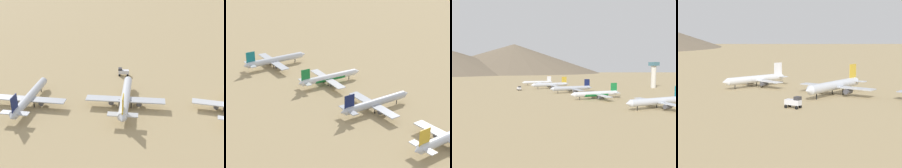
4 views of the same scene
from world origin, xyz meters
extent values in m
plane|color=tan|center=(0.00, 0.00, 0.00)|extent=(1800.00, 1800.00, 0.00)
cylinder|color=#4C4C54|center=(6.55, -71.08, 1.82)|extent=(3.73, 2.31, 1.94)
cylinder|color=black|center=(4.73, -73.77, 1.61)|extent=(0.37, 0.37, 3.22)
cylinder|color=silver|center=(4.48, -35.48, 3.88)|extent=(33.43, 5.23, 3.51)
cone|color=silver|center=(22.58, -34.55, 3.88)|extent=(3.13, 3.59, 3.44)
cone|color=silver|center=(-13.44, -36.41, 3.88)|extent=(2.75, 3.29, 3.16)
cube|color=gold|center=(-10.12, -36.24, 8.00)|extent=(5.10, 0.59, 6.47)
cube|color=#B6BBC5|center=(-10.67, -36.27, 4.24)|extent=(3.53, 11.24, 0.33)
cube|color=#B6BBC5|center=(3.09, -35.56, 3.27)|extent=(6.24, 31.64, 0.42)
cylinder|color=#4C4C54|center=(3.54, -29.98, 2.00)|extent=(3.99, 2.33, 2.13)
cylinder|color=#4C4C54|center=(4.12, -41.06, 2.00)|extent=(3.99, 2.33, 2.13)
cylinder|color=black|center=(17.11, -34.83, 1.77)|extent=(0.41, 0.41, 3.53)
cylinder|color=black|center=(2.04, -33.20, 1.77)|extent=(0.41, 0.41, 3.53)
cylinder|color=black|center=(2.29, -38.01, 1.77)|extent=(0.41, 0.41, 3.53)
cylinder|color=#B2B7C1|center=(-1.00, 2.65, 3.67)|extent=(31.52, 3.69, 3.32)
cone|color=#B2B7C1|center=(16.15, 2.85, 3.67)|extent=(2.84, 3.29, 3.26)
cone|color=#B2B7C1|center=(-17.96, 2.45, 3.67)|extent=(2.48, 3.02, 2.99)
cube|color=#141E51|center=(-14.81, 2.48, 7.57)|extent=(4.81, 0.36, 6.12)
cube|color=#A4A8B2|center=(-15.34, 2.48, 4.01)|extent=(2.92, 10.53, 0.31)
cube|color=#A4A8B2|center=(-2.31, 2.63, 3.09)|extent=(4.72, 29.79, 0.39)
cylinder|color=#4C4C54|center=(-1.67, 7.89, 1.89)|extent=(3.70, 2.05, 2.01)
cylinder|color=#4C4C54|center=(-1.55, -2.61, 1.89)|extent=(3.70, 2.05, 2.01)
cylinder|color=black|center=(10.97, 2.79, 1.67)|extent=(0.38, 0.38, 3.34)
cylinder|color=black|center=(-3.21, 4.89, 1.67)|extent=(0.38, 0.38, 3.34)
cylinder|color=black|center=(-3.15, 0.35, 1.67)|extent=(0.38, 0.38, 3.34)
cube|color=silver|center=(35.33, -30.77, 1.95)|extent=(2.97, 5.46, 1.70)
cube|color=#333338|center=(35.11, -29.09, 3.35)|extent=(2.29, 2.06, 1.10)
cylinder|color=black|center=(33.93, -28.97, 0.55)|extent=(0.49, 1.14, 1.10)
cylinder|color=black|center=(36.21, -28.66, 0.55)|extent=(0.49, 1.14, 1.10)
cylinder|color=black|center=(34.45, -32.88, 0.55)|extent=(0.49, 1.14, 1.10)
cylinder|color=black|center=(36.73, -32.58, 0.55)|extent=(0.49, 1.14, 1.10)
camera|label=1|loc=(-107.79, -48.16, 60.36)|focal=50.47mm
camera|label=2|loc=(-105.74, -127.56, 81.72)|focal=68.74mm
camera|label=3|loc=(64.07, 147.48, 19.42)|focal=31.98mm
camera|label=4|loc=(129.16, 46.92, 23.22)|focal=62.36mm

